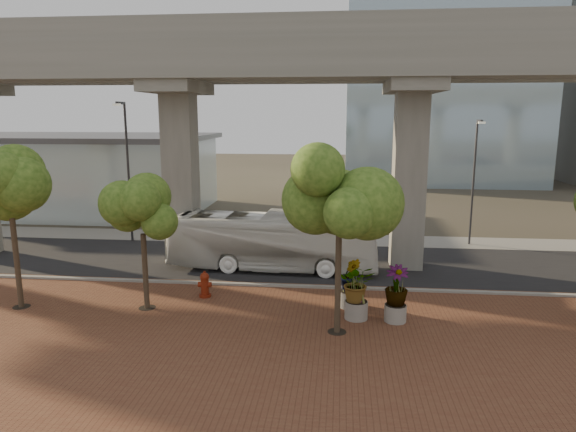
# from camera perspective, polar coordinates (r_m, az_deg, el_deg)

# --- Properties ---
(ground) EXTENTS (160.00, 160.00, 0.00)m
(ground) POSITION_cam_1_polar(r_m,az_deg,el_deg) (26.01, 0.06, -6.54)
(ground) COLOR #3C382C
(ground) RESTS_ON ground
(brick_plaza) EXTENTS (70.00, 13.00, 0.06)m
(brick_plaza) POSITION_cam_1_polar(r_m,az_deg,el_deg) (18.59, -2.54, -13.94)
(brick_plaza) COLOR brown
(brick_plaza) RESTS_ON ground
(asphalt_road) EXTENTS (90.00, 8.00, 0.04)m
(asphalt_road) POSITION_cam_1_polar(r_m,az_deg,el_deg) (27.90, 0.48, -5.26)
(asphalt_road) COLOR black
(asphalt_road) RESTS_ON ground
(curb_strip) EXTENTS (70.00, 0.25, 0.16)m
(curb_strip) POSITION_cam_1_polar(r_m,az_deg,el_deg) (24.10, -0.43, -7.80)
(curb_strip) COLOR gray
(curb_strip) RESTS_ON ground
(far_sidewalk) EXTENTS (90.00, 3.00, 0.06)m
(far_sidewalk) POSITION_cam_1_polar(r_m,az_deg,el_deg) (33.19, 1.38, -2.57)
(far_sidewalk) COLOR gray
(far_sidewalk) RESTS_ON ground
(transit_viaduct) EXTENTS (72.00, 5.60, 12.40)m
(transit_viaduct) POSITION_cam_1_polar(r_m,az_deg,el_deg) (26.77, 0.50, 9.83)
(transit_viaduct) COLOR gray
(transit_viaduct) RESTS_ON ground
(station_pavilion) EXTENTS (23.00, 13.00, 6.30)m
(station_pavilion) POSITION_cam_1_polar(r_m,az_deg,el_deg) (46.71, -23.03, 4.52)
(station_pavilion) COLOR silver
(station_pavilion) RESTS_ON ground
(transit_bus) EXTENTS (10.87, 3.05, 3.00)m
(transit_bus) POSITION_cam_1_polar(r_m,az_deg,el_deg) (26.49, -1.69, -2.85)
(transit_bus) COLOR silver
(transit_bus) RESTS_ON ground
(fire_hydrant) EXTENTS (0.58, 0.52, 1.16)m
(fire_hydrant) POSITION_cam_1_polar(r_m,az_deg,el_deg) (22.96, -9.23, -7.52)
(fire_hydrant) COLOR maroon
(fire_hydrant) RESTS_ON ground
(planter_front) EXTENTS (2.02, 2.02, 2.22)m
(planter_front) POSITION_cam_1_polar(r_m,az_deg,el_deg) (20.26, 7.66, -7.67)
(planter_front) COLOR gray
(planter_front) RESTS_ON ground
(planter_right) EXTENTS (2.08, 2.08, 2.22)m
(planter_right) POSITION_cam_1_polar(r_m,az_deg,el_deg) (20.25, 11.95, -7.83)
(planter_right) COLOR gray
(planter_right) RESTS_ON ground
(planter_left) EXTENTS (1.93, 1.93, 2.13)m
(planter_left) POSITION_cam_1_polar(r_m,az_deg,el_deg) (21.43, 6.94, -6.76)
(planter_left) COLOR gray
(planter_left) RESTS_ON ground
(street_tree_far_west) EXTENTS (3.78, 3.78, 6.66)m
(street_tree_far_west) POSITION_cam_1_polar(r_m,az_deg,el_deg) (23.27, -28.58, 2.55)
(street_tree_far_west) COLOR #4C392B
(street_tree_far_west) RESTS_ON ground
(street_tree_near_west) EXTENTS (3.22, 3.22, 5.56)m
(street_tree_near_west) POSITION_cam_1_polar(r_m,az_deg,el_deg) (21.28, -15.93, 0.50)
(street_tree_near_west) COLOR #4C392B
(street_tree_near_west) RESTS_ON ground
(street_tree_near_east) EXTENTS (4.14, 4.14, 7.00)m
(street_tree_near_east) POSITION_cam_1_polar(r_m,az_deg,el_deg) (18.02, 5.76, 2.29)
(street_tree_near_east) COLOR #4C392B
(street_tree_near_east) RESTS_ON ground
(streetlamp_west) EXTENTS (0.43, 1.25, 8.64)m
(streetlamp_west) POSITION_cam_1_polar(r_m,az_deg,el_deg) (33.27, -17.45, 5.72)
(streetlamp_west) COLOR #2A292E
(streetlamp_west) RESTS_ON ground
(streetlamp_east) EXTENTS (0.38, 1.10, 7.60)m
(streetlamp_east) POSITION_cam_1_polar(r_m,az_deg,el_deg) (32.88, 20.00, 4.44)
(streetlamp_east) COLOR #323238
(streetlamp_east) RESTS_ON ground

